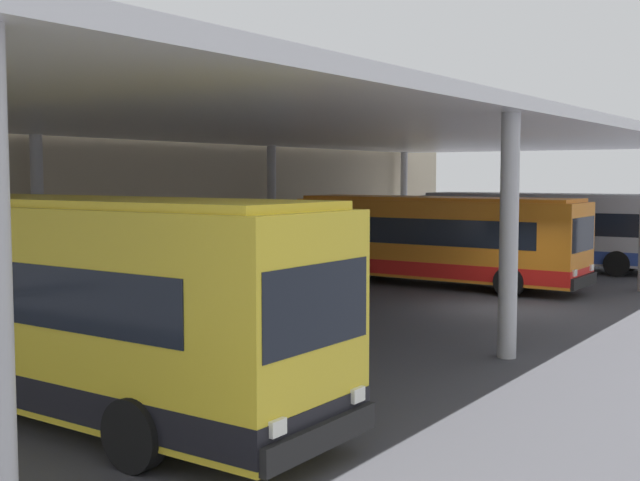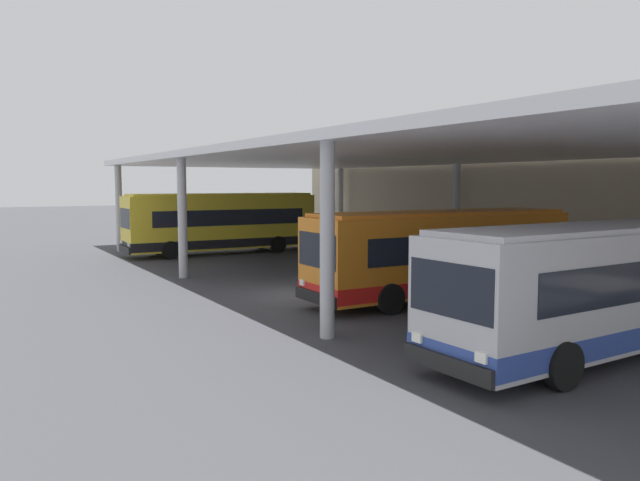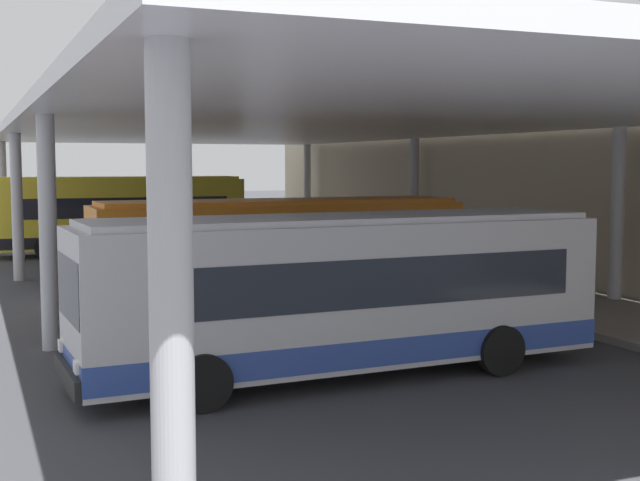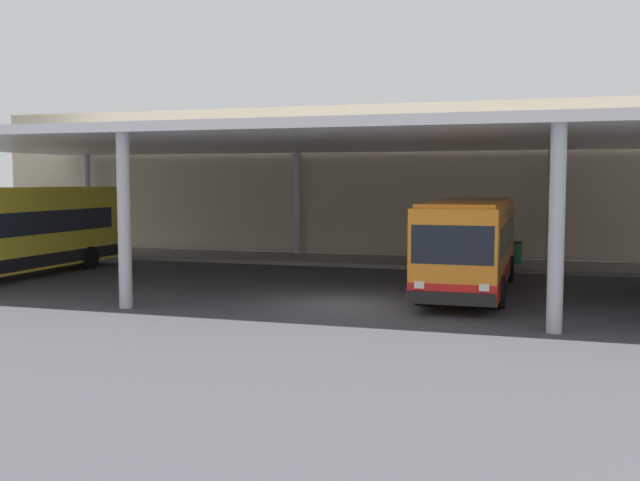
# 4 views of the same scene
# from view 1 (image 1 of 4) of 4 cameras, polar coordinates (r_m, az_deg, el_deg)

# --- Properties ---
(ground_plane) EXTENTS (200.00, 200.00, 0.00)m
(ground_plane) POSITION_cam_1_polar(r_m,az_deg,el_deg) (24.79, 12.78, -4.66)
(ground_plane) COLOR #3D3D42
(platform_kerb) EXTENTS (42.00, 4.50, 0.18)m
(platform_kerb) POSITION_cam_1_polar(r_m,az_deg,el_deg) (31.04, -7.83, -2.58)
(platform_kerb) COLOR gray
(platform_kerb) RESTS_ON ground
(station_building_facade) EXTENTS (48.00, 1.60, 7.64)m
(station_building_facade) POSITION_cam_1_polar(r_m,az_deg,el_deg) (33.08, -12.08, 4.28)
(station_building_facade) COLOR #C1B293
(station_building_facade) RESTS_ON ground
(canopy_shelter) EXTENTS (40.00, 17.00, 5.55)m
(canopy_shelter) POSITION_cam_1_polar(r_m,az_deg,el_deg) (27.02, 1.99, 7.50)
(canopy_shelter) COLOR silver
(canopy_shelter) RESTS_ON ground
(bus_nearest_bay) EXTENTS (2.79, 11.35, 3.57)m
(bus_nearest_bay) POSITION_cam_1_polar(r_m,az_deg,el_deg) (14.46, -18.65, -3.96)
(bus_nearest_bay) COLOR yellow
(bus_nearest_bay) RESTS_ON ground
(bus_second_bay) EXTENTS (2.73, 10.53, 3.17)m
(bus_second_bay) POSITION_cam_1_polar(r_m,az_deg,el_deg) (29.31, 8.11, 0.08)
(bus_second_bay) COLOR orange
(bus_second_bay) RESTS_ON ground
(bus_middle_bay) EXTENTS (2.98, 10.61, 3.17)m
(bus_middle_bay) POSITION_cam_1_polar(r_m,az_deg,el_deg) (35.65, 15.43, 0.75)
(bus_middle_bay) COLOR #B7B7BC
(bus_middle_bay) RESTS_ON ground
(bench_waiting) EXTENTS (1.80, 0.45, 0.92)m
(bench_waiting) POSITION_cam_1_polar(r_m,az_deg,el_deg) (32.17, -6.07, -1.28)
(bench_waiting) COLOR #4C515B
(bench_waiting) RESTS_ON platform_kerb
(trash_bin) EXTENTS (0.52, 0.52, 0.98)m
(trash_bin) POSITION_cam_1_polar(r_m,az_deg,el_deg) (34.51, -2.44, -0.84)
(trash_bin) COLOR #236638
(trash_bin) RESTS_ON platform_kerb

